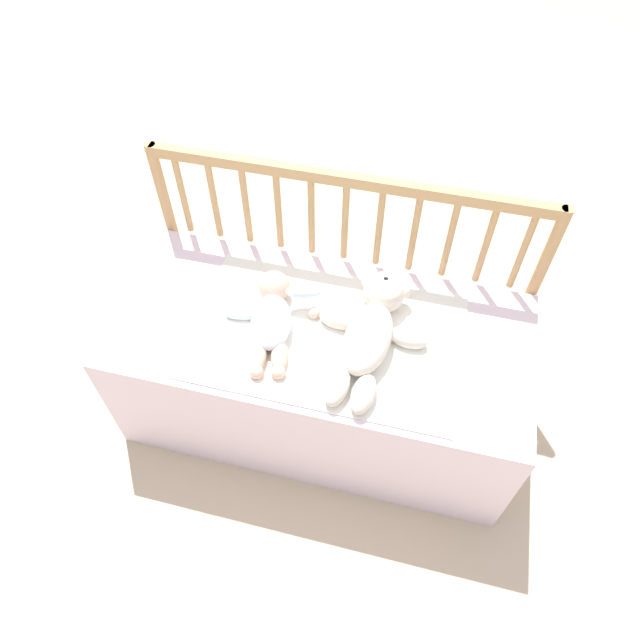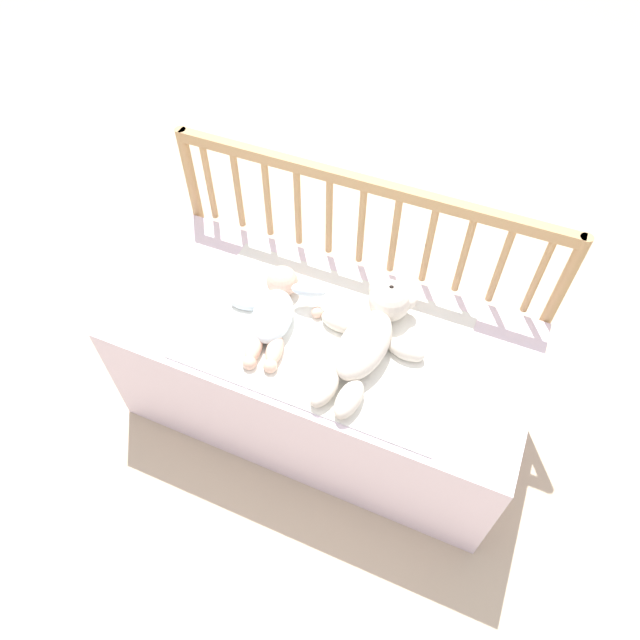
{
  "view_description": "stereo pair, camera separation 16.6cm",
  "coord_description": "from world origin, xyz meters",
  "views": [
    {
      "loc": [
        0.25,
        -1.01,
        1.84
      ],
      "look_at": [
        0.0,
        -0.01,
        0.53
      ],
      "focal_mm": 32.0,
      "sensor_mm": 36.0,
      "label": 1
    },
    {
      "loc": [
        0.4,
        -0.96,
        1.84
      ],
      "look_at": [
        0.0,
        -0.01,
        0.53
      ],
      "focal_mm": 32.0,
      "sensor_mm": 36.0,
      "label": 2
    }
  ],
  "objects": [
    {
      "name": "ground_plane",
      "position": [
        0.0,
        0.0,
        0.0
      ],
      "size": [
        12.0,
        12.0,
        0.0
      ],
      "primitive_type": "plane",
      "color": "#C6B293"
    },
    {
      "name": "crib_mattress",
      "position": [
        0.0,
        0.0,
        0.23
      ],
      "size": [
        1.27,
        0.59,
        0.47
      ],
      "color": "silver",
      "rests_on": "ground_plane"
    },
    {
      "name": "crib_rail",
      "position": [
        0.0,
        0.32,
        0.58
      ],
      "size": [
        1.27,
        0.04,
        0.8
      ],
      "color": "tan",
      "rests_on": "ground_plane"
    },
    {
      "name": "blanket",
      "position": [
        0.02,
        -0.02,
        0.47
      ],
      "size": [
        0.8,
        0.51,
        0.01
      ],
      "color": "white",
      "rests_on": "crib_mattress"
    },
    {
      "name": "teddy_bear",
      "position": [
        0.15,
        -0.0,
        0.52
      ],
      "size": [
        0.33,
        0.48,
        0.13
      ],
      "color": "silver",
      "rests_on": "crib_mattress"
    },
    {
      "name": "baby",
      "position": [
        -0.15,
        -0.02,
        0.51
      ],
      "size": [
        0.29,
        0.36,
        0.1
      ],
      "color": "white",
      "rests_on": "crib_mattress"
    }
  ]
}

